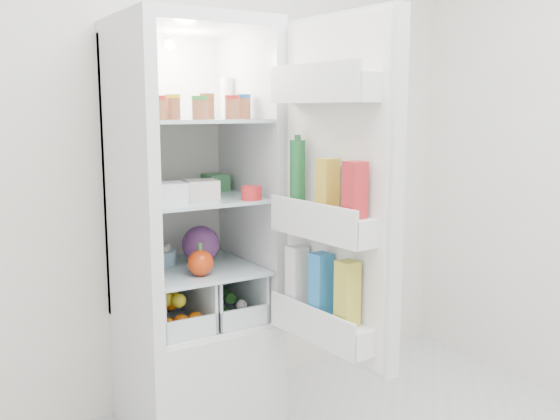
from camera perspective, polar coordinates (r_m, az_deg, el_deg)
room_walls at (r=1.80m, az=14.02°, el=14.15°), size 3.02×3.02×2.61m
refrigerator at (r=2.84m, az=-8.22°, el=-6.49°), size 0.60×0.60×1.80m
shelf_low at (r=2.76m, az=-7.73°, el=-5.30°), size 0.49×0.53×0.01m
shelf_mid at (r=2.70m, az=-7.87°, el=1.08°), size 0.49×0.53×0.02m
shelf_top at (r=2.67m, az=-8.03°, el=8.10°), size 0.49×0.53×0.02m
crisper_left at (r=2.75m, az=-10.03°, el=-8.23°), size 0.23×0.46×0.22m
crisper_right at (r=2.85m, az=-5.40°, el=-7.54°), size 0.23×0.46×0.22m
condiment_jars at (r=2.59m, az=-7.78°, el=9.18°), size 0.46×0.32×0.08m
squeeze_bottle at (r=2.86m, az=-4.90°, el=10.18°), size 0.07×0.07×0.18m
tub_white at (r=2.52m, az=-10.12°, el=1.56°), size 0.14×0.14×0.08m
tub_cream at (r=2.64m, az=-7.22°, el=1.92°), size 0.15×0.15×0.08m
tin_red at (r=2.57m, az=-2.62°, el=1.57°), size 0.09×0.09×0.06m
foil_tray at (r=2.79m, az=-8.74°, el=1.92°), size 0.21×0.19×0.04m
tub_green at (r=2.89m, az=-5.93°, el=2.54°), size 0.10×0.13×0.07m
red_cabbage at (r=2.81m, az=-7.26°, el=-3.15°), size 0.17×0.17×0.17m
bell_pepper at (r=2.60m, az=-7.27°, el=-4.82°), size 0.11×0.11×0.11m
mushroom_bowl at (r=2.81m, az=-10.83°, el=-4.31°), size 0.16×0.16×0.06m
citrus_pile at (r=2.70m, az=-9.72°, el=-9.00°), size 0.20×0.24×0.16m
veg_pile at (r=2.86m, az=-5.28°, el=-8.43°), size 0.16×0.30×0.10m
fridge_door at (r=2.36m, az=5.01°, el=1.00°), size 0.21×0.60×1.30m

